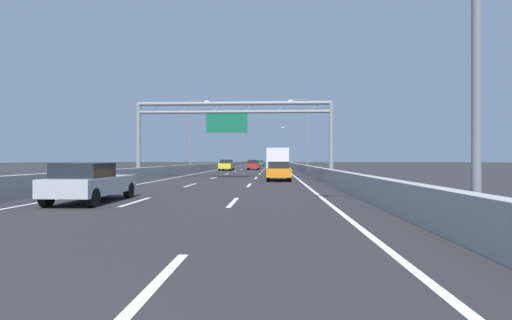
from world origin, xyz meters
TOP-DOWN VIEW (x-y plane):
  - ground_plane at (0.00, 100.00)m, footprint 260.00×260.00m
  - lane_dash_left_1 at (-1.80, 12.50)m, footprint 0.16×3.00m
  - lane_dash_left_2 at (-1.80, 21.50)m, footprint 0.16×3.00m
  - lane_dash_left_3 at (-1.80, 30.50)m, footprint 0.16×3.00m
  - lane_dash_left_4 at (-1.80, 39.50)m, footprint 0.16×3.00m
  - lane_dash_left_5 at (-1.80, 48.50)m, footprint 0.16×3.00m
  - lane_dash_left_6 at (-1.80, 57.50)m, footprint 0.16×3.00m
  - lane_dash_left_7 at (-1.80, 66.50)m, footprint 0.16×3.00m
  - lane_dash_left_8 at (-1.80, 75.50)m, footprint 0.16×3.00m
  - lane_dash_left_9 at (-1.80, 84.50)m, footprint 0.16×3.00m
  - lane_dash_left_10 at (-1.80, 93.50)m, footprint 0.16×3.00m
  - lane_dash_left_11 at (-1.80, 102.50)m, footprint 0.16×3.00m
  - lane_dash_left_12 at (-1.80, 111.50)m, footprint 0.16×3.00m
  - lane_dash_left_13 at (-1.80, 120.50)m, footprint 0.16×3.00m
  - lane_dash_left_14 at (-1.80, 129.50)m, footprint 0.16×3.00m
  - lane_dash_left_15 at (-1.80, 138.50)m, footprint 0.16×3.00m
  - lane_dash_left_16 at (-1.80, 147.50)m, footprint 0.16×3.00m
  - lane_dash_left_17 at (-1.80, 156.50)m, footprint 0.16×3.00m
  - lane_dash_right_0 at (1.80, 3.50)m, footprint 0.16×3.00m
  - lane_dash_right_1 at (1.80, 12.50)m, footprint 0.16×3.00m
  - lane_dash_right_2 at (1.80, 21.50)m, footprint 0.16×3.00m
  - lane_dash_right_3 at (1.80, 30.50)m, footprint 0.16×3.00m
  - lane_dash_right_4 at (1.80, 39.50)m, footprint 0.16×3.00m
  - lane_dash_right_5 at (1.80, 48.50)m, footprint 0.16×3.00m
  - lane_dash_right_6 at (1.80, 57.50)m, footprint 0.16×3.00m
  - lane_dash_right_7 at (1.80, 66.50)m, footprint 0.16×3.00m
  - lane_dash_right_8 at (1.80, 75.50)m, footprint 0.16×3.00m
  - lane_dash_right_9 at (1.80, 84.50)m, footprint 0.16×3.00m
  - lane_dash_right_10 at (1.80, 93.50)m, footprint 0.16×3.00m
  - lane_dash_right_11 at (1.80, 102.50)m, footprint 0.16×3.00m
  - lane_dash_right_12 at (1.80, 111.50)m, footprint 0.16×3.00m
  - lane_dash_right_13 at (1.80, 120.50)m, footprint 0.16×3.00m
  - lane_dash_right_14 at (1.80, 129.50)m, footprint 0.16×3.00m
  - lane_dash_right_15 at (1.80, 138.50)m, footprint 0.16×3.00m
  - lane_dash_right_16 at (1.80, 147.50)m, footprint 0.16×3.00m
  - lane_dash_right_17 at (1.80, 156.50)m, footprint 0.16×3.00m
  - edge_line_left at (-5.25, 88.00)m, footprint 0.16×176.00m
  - edge_line_right at (5.25, 88.00)m, footprint 0.16×176.00m
  - barrier_left at (-6.90, 110.00)m, footprint 0.45×220.00m
  - barrier_right at (6.90, 110.00)m, footprint 0.45×220.00m
  - sign_gantry at (-0.07, 29.47)m, footprint 16.33×0.36m
  - streetlamp_left_mid at (-7.47, 47.69)m, footprint 2.58×0.28m
  - streetlamp_right_mid at (7.47, 47.69)m, footprint 2.58×0.28m
  - streetlamp_left_far at (-7.47, 88.08)m, footprint 2.58×0.28m
  - streetlamp_right_far at (7.47, 88.08)m, footprint 2.58×0.28m
  - silver_car at (-3.41, 12.24)m, footprint 1.78×4.12m
  - blue_car at (3.53, 97.05)m, footprint 1.80×4.69m
  - red_car at (0.18, 56.43)m, footprint 1.78×4.38m
  - yellow_car at (-3.48, 52.19)m, footprint 1.76×4.63m
  - green_car at (-0.05, 91.46)m, footprint 1.89×4.12m
  - white_car at (-3.53, 134.59)m, footprint 1.75×4.51m
  - orange_car at (3.66, 26.80)m, footprint 1.76×4.46m
  - box_truck at (3.75, 43.72)m, footprint 2.49×7.81m

SIDE VIEW (x-z plane):
  - ground_plane at x=0.00m, z-range 0.00..0.00m
  - lane_dash_left_1 at x=-1.80m, z-range 0.00..0.01m
  - lane_dash_left_2 at x=-1.80m, z-range 0.00..0.01m
  - lane_dash_left_3 at x=-1.80m, z-range 0.00..0.01m
  - lane_dash_left_4 at x=-1.80m, z-range 0.00..0.01m
  - lane_dash_left_5 at x=-1.80m, z-range 0.00..0.01m
  - lane_dash_left_6 at x=-1.80m, z-range 0.00..0.01m
  - lane_dash_left_7 at x=-1.80m, z-range 0.00..0.01m
  - lane_dash_left_8 at x=-1.80m, z-range 0.00..0.01m
  - lane_dash_left_9 at x=-1.80m, z-range 0.00..0.01m
  - lane_dash_left_10 at x=-1.80m, z-range 0.00..0.01m
  - lane_dash_left_11 at x=-1.80m, z-range 0.00..0.01m
  - lane_dash_left_12 at x=-1.80m, z-range 0.00..0.01m
  - lane_dash_left_13 at x=-1.80m, z-range 0.00..0.01m
  - lane_dash_left_14 at x=-1.80m, z-range 0.00..0.01m
  - lane_dash_left_15 at x=-1.80m, z-range 0.00..0.01m
  - lane_dash_left_16 at x=-1.80m, z-range 0.00..0.01m
  - lane_dash_left_17 at x=-1.80m, z-range 0.00..0.01m
  - lane_dash_right_0 at x=1.80m, z-range 0.00..0.01m
  - lane_dash_right_1 at x=1.80m, z-range 0.00..0.01m
  - lane_dash_right_2 at x=1.80m, z-range 0.00..0.01m
  - lane_dash_right_3 at x=1.80m, z-range 0.00..0.01m
  - lane_dash_right_4 at x=1.80m, z-range 0.00..0.01m
  - lane_dash_right_5 at x=1.80m, z-range 0.00..0.01m
  - lane_dash_right_6 at x=1.80m, z-range 0.00..0.01m
  - lane_dash_right_7 at x=1.80m, z-range 0.00..0.01m
  - lane_dash_right_8 at x=1.80m, z-range 0.00..0.01m
  - lane_dash_right_9 at x=1.80m, z-range 0.00..0.01m
  - lane_dash_right_10 at x=1.80m, z-range 0.00..0.01m
  - lane_dash_right_11 at x=1.80m, z-range 0.00..0.01m
  - lane_dash_right_12 at x=1.80m, z-range 0.00..0.01m
  - lane_dash_right_13 at x=1.80m, z-range 0.00..0.01m
  - lane_dash_right_14 at x=1.80m, z-range 0.00..0.01m
  - lane_dash_right_15 at x=1.80m, z-range 0.00..0.01m
  - lane_dash_right_16 at x=1.80m, z-range 0.00..0.01m
  - lane_dash_right_17 at x=1.80m, z-range 0.00..0.01m
  - edge_line_left at x=-5.25m, z-range 0.00..0.01m
  - edge_line_right at x=5.25m, z-range 0.00..0.01m
  - barrier_left at x=-6.90m, z-range 0.00..0.95m
  - barrier_right at x=6.90m, z-range 0.00..0.95m
  - green_car at x=-0.05m, z-range 0.04..1.40m
  - orange_car at x=3.66m, z-range 0.02..1.44m
  - blue_car at x=3.53m, z-range 0.03..1.44m
  - silver_car at x=-3.41m, z-range 0.01..1.46m
  - white_car at x=-3.53m, z-range 0.01..1.49m
  - red_car at x=0.18m, z-range 0.02..1.51m
  - yellow_car at x=-3.48m, z-range 0.02..1.58m
  - box_truck at x=3.75m, z-range 0.18..3.07m
  - sign_gantry at x=-0.07m, z-range 1.66..8.02m
  - streetlamp_left_mid at x=-7.47m, z-range 0.65..10.15m
  - streetlamp_right_mid at x=7.47m, z-range 0.65..10.15m
  - streetlamp_left_far at x=-7.47m, z-range 0.65..10.15m
  - streetlamp_right_far at x=7.47m, z-range 0.65..10.15m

